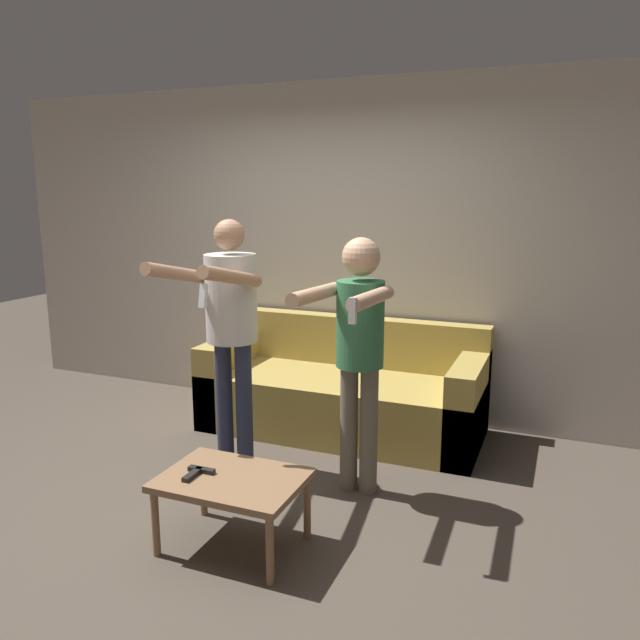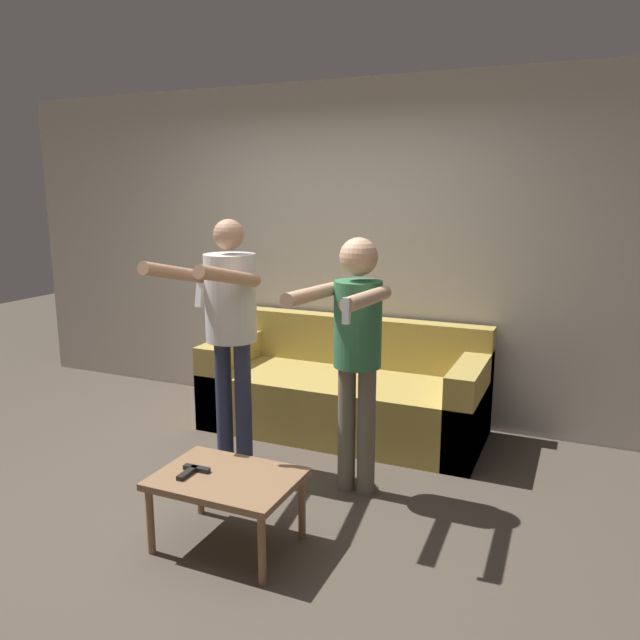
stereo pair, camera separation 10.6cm
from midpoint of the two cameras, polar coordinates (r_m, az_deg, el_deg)
name	(u,v)px [view 2 (the right image)]	position (r m, az deg, el deg)	size (l,w,h in m)	color
ground_plane	(222,507)	(3.91, -8.15, -16.55)	(14.00, 14.00, 0.00)	#4C4238
wall_back	(342,251)	(5.18, 2.58, 6.29)	(6.40, 0.06, 2.70)	beige
couch	(345,394)	(4.89, 2.90, -6.76)	(2.13, 0.88, 0.84)	#AD9347
person_standing_left	(229,315)	(4.05, -7.58, 0.44)	(0.45, 0.80, 1.67)	#282D47
person_standing_right	(356,339)	(3.69, 4.12, -1.72)	(0.41, 0.77, 1.58)	#6B6051
coffee_table	(227,484)	(3.38, -7.60, -14.64)	(0.73, 0.53, 0.39)	#846042
remote_near	(187,473)	(3.39, -11.13, -13.58)	(0.04, 0.15, 0.02)	black
remote_far	(197,469)	(3.43, -10.32, -13.23)	(0.15, 0.04, 0.02)	black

